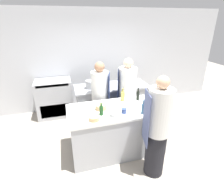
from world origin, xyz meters
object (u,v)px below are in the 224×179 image
at_px(stockpot, 90,84).
at_px(bowl_mixing_large, 134,105).
at_px(bowl_prep_small, 94,118).
at_px(cup, 124,111).
at_px(chef_at_pass_far, 127,97).
at_px(bottle_cooking_oil, 143,108).
at_px(oven_range, 55,98).
at_px(bowl_ceramic_blue, 116,114).
at_px(bottle_olive_oil, 123,96).
at_px(chef_at_stove, 101,98).
at_px(bowl_wooden_salad, 101,107).
at_px(bottle_vinegar, 101,110).
at_px(bottle_wine, 138,96).
at_px(chef_at_prep_near, 157,129).

bearing_deg(stockpot, bowl_mixing_large, -61.72).
height_order(bowl_prep_small, cup, cup).
bearing_deg(stockpot, chef_at_pass_far, -38.20).
bearing_deg(bottle_cooking_oil, oven_range, 127.44).
relative_size(bowl_mixing_large, bowl_ceramic_blue, 1.32).
xyz_separation_m(bottle_olive_oil, stockpot, (-0.52, 0.88, -0.01)).
relative_size(bowl_mixing_large, cup, 2.88).
height_order(chef_at_stove, stockpot, chef_at_stove).
bearing_deg(bowl_wooden_salad, bowl_mixing_large, -7.17).
bearing_deg(chef_at_stove, bottle_vinegar, 5.80).
distance_m(chef_at_pass_far, bottle_vinegar, 1.07).
bearing_deg(bowl_ceramic_blue, bottle_vinegar, 156.23).
height_order(bottle_wine, bowl_ceramic_blue, bottle_wine).
xyz_separation_m(chef_at_pass_far, bowl_ceramic_blue, (-0.53, -0.84, 0.10)).
height_order(chef_at_pass_far, bottle_olive_oil, chef_at_pass_far).
height_order(bottle_vinegar, bowl_ceramic_blue, bottle_vinegar).
relative_size(chef_at_prep_near, cup, 19.62).
bearing_deg(bowl_prep_small, chef_at_prep_near, -26.22).
relative_size(bowl_prep_small, bowl_wooden_salad, 0.86).
distance_m(chef_at_stove, bowl_prep_small, 1.09).
bearing_deg(bowl_wooden_salad, bowl_ceramic_blue, -58.77).
relative_size(oven_range, bottle_olive_oil, 3.80).
bearing_deg(bowl_wooden_salad, cup, -35.40).
height_order(oven_range, bottle_vinegar, bottle_vinegar).
bearing_deg(bottle_olive_oil, stockpot, 120.80).
relative_size(oven_range, bowl_ceramic_blue, 5.16).
height_order(bottle_cooking_oil, stockpot, bottle_cooking_oil).
distance_m(chef_at_prep_near, bowl_prep_small, 1.04).
bearing_deg(bowl_ceramic_blue, oven_range, 118.58).
height_order(chef_at_pass_far, cup, chef_at_pass_far).
bearing_deg(bottle_wine, bowl_prep_small, -155.14).
bearing_deg(bottle_vinegar, bottle_wine, 21.07).
bearing_deg(bowl_prep_small, chef_at_pass_far, 43.94).
bearing_deg(bowl_prep_small, oven_range, 109.29).
bearing_deg(bowl_wooden_salad, stockpot, 90.79).
xyz_separation_m(chef_at_pass_far, bowl_mixing_large, (-0.09, -0.61, 0.11)).
distance_m(chef_at_stove, cup, 0.98).
xyz_separation_m(bottle_vinegar, cup, (0.40, -0.05, -0.05)).
xyz_separation_m(bottle_cooking_oil, stockpot, (-0.70, 1.48, -0.01)).
xyz_separation_m(bottle_wine, bowl_mixing_large, (-0.17, -0.19, -0.08)).
height_order(oven_range, bowl_wooden_salad, bowl_wooden_salad).
bearing_deg(bowl_mixing_large, cup, -145.00).
xyz_separation_m(chef_at_stove, cup, (0.23, -0.94, 0.15)).
distance_m(chef_at_prep_near, chef_at_stove, 1.60).
relative_size(chef_at_stove, chef_at_pass_far, 0.96).
xyz_separation_m(bowl_ceramic_blue, cup, (0.18, 0.05, 0.01)).
xyz_separation_m(bowl_prep_small, bowl_ceramic_blue, (0.38, 0.03, -0.00)).
xyz_separation_m(bowl_mixing_large, bowl_prep_small, (-0.82, -0.27, -0.01)).
xyz_separation_m(bottle_wine, stockpot, (-0.80, 1.00, -0.02)).
relative_size(chef_at_pass_far, stockpot, 7.53).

